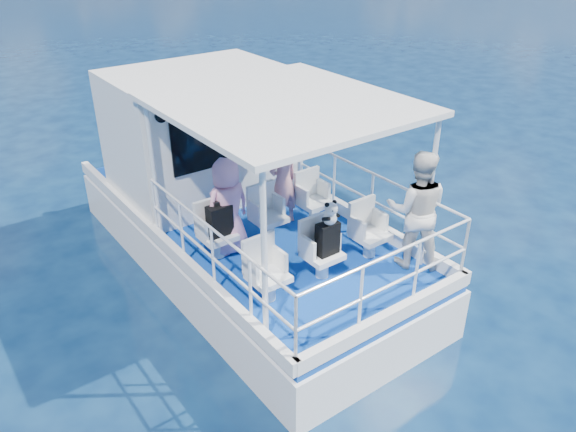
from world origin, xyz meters
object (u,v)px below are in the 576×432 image
object	(u,v)px
passenger_port_fwd	(228,207)
passenger_stbd_aft	(417,210)
panda	(330,213)
backpack_center	(327,239)

from	to	relation	value
passenger_port_fwd	passenger_stbd_aft	size ratio (longest dim) A/B	0.85
panda	passenger_port_fwd	bearing A→B (deg)	117.29
passenger_port_fwd	panda	world-z (taller)	passenger_port_fwd
passenger_stbd_aft	panda	distance (m)	1.28
passenger_port_fwd	passenger_stbd_aft	distance (m)	2.67
passenger_stbd_aft	backpack_center	xyz separation A→B (m)	(-1.21, 0.45, -0.25)
passenger_stbd_aft	backpack_center	world-z (taller)	passenger_stbd_aft
passenger_port_fwd	backpack_center	distance (m)	1.57
backpack_center	passenger_stbd_aft	bearing A→B (deg)	-20.34
panda	passenger_stbd_aft	bearing A→B (deg)	-19.30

